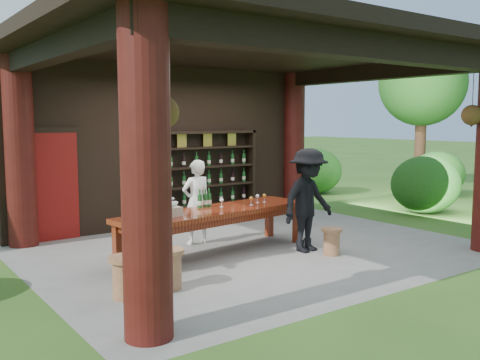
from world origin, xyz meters
TOP-DOWN VIEW (x-y plane):
  - ground at (0.00, 0.00)m, footprint 90.00×90.00m
  - pavilion at (-0.01, 0.43)m, footprint 7.50×6.00m
  - wine_shelf at (0.65, 2.45)m, footprint 2.25×0.34m
  - tasting_table at (-0.73, 0.06)m, footprint 3.58×1.34m
  - stool_near_left at (-2.23, -1.12)m, footprint 0.40×0.40m
  - stool_near_right at (0.77, -1.10)m, footprint 0.34×0.34m
  - stool_far_left at (-2.85, -1.13)m, footprint 0.41×0.41m
  - host at (-0.60, 0.90)m, footprint 0.55×0.37m
  - guest_woman at (-2.16, -0.45)m, footprint 1.01×0.85m
  - guest_man at (0.63, -0.68)m, footprint 1.20×0.79m
  - table_bottles at (-0.77, 0.34)m, footprint 0.28×0.10m
  - table_glasses at (0.02, 0.16)m, footprint 0.97×0.22m
  - napkin_basket at (-1.62, -0.12)m, footprint 0.28×0.21m
  - shrubs at (2.11, 1.11)m, footprint 22.18×9.30m
  - trees at (3.89, 1.41)m, footprint 22.27×9.51m

SIDE VIEW (x-z plane):
  - ground at x=0.00m, z-range 0.00..0.00m
  - stool_near_right at x=0.77m, z-range 0.01..0.46m
  - stool_near_left at x=-2.23m, z-range 0.02..0.55m
  - stool_far_left at x=-2.85m, z-range 0.02..0.55m
  - shrubs at x=2.11m, z-range -0.15..1.21m
  - tasting_table at x=-0.73m, z-range 0.26..1.01m
  - host at x=-0.60m, z-range 0.00..1.50m
  - napkin_basket at x=-1.62m, z-range 0.75..0.89m
  - table_glasses at x=0.02m, z-range 0.75..0.90m
  - guest_man at x=0.63m, z-range 0.00..1.73m
  - table_bottles at x=-0.77m, z-range 0.75..1.06m
  - guest_woman at x=-2.16m, z-range 0.00..1.86m
  - wine_shelf at x=0.65m, z-range 0.01..1.98m
  - pavilion at x=-0.01m, z-range 0.33..3.93m
  - trees at x=3.89m, z-range 0.97..5.77m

